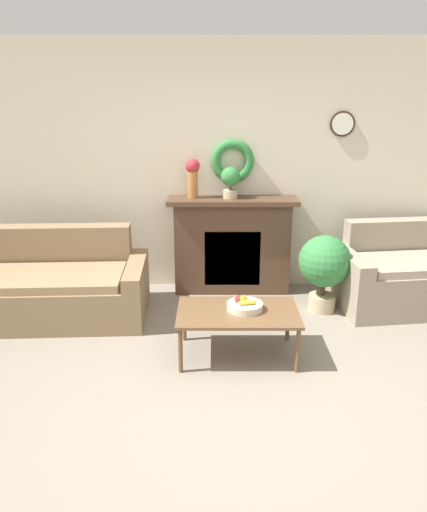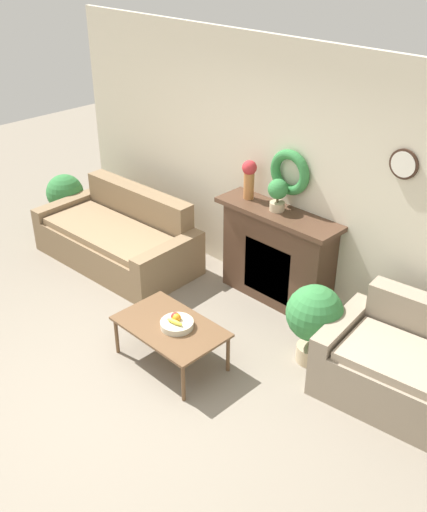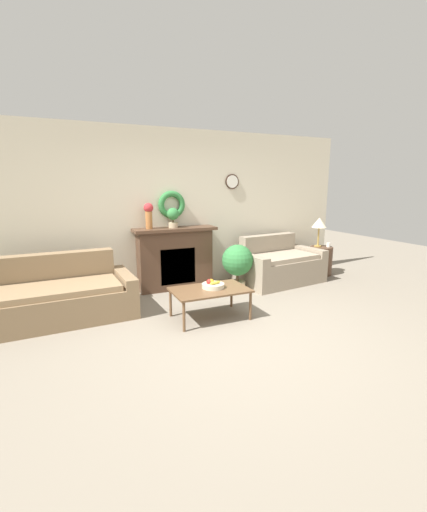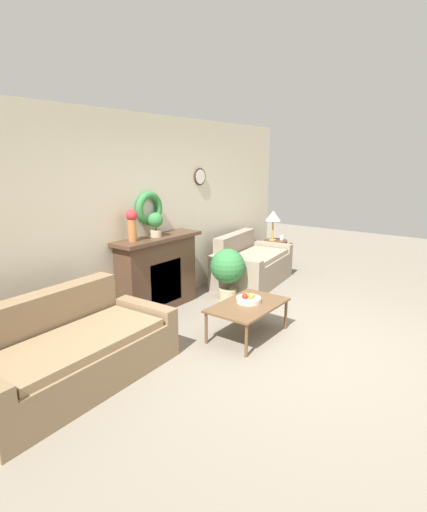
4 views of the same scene
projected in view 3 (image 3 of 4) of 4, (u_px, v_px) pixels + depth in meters
The scene contains 13 objects.
ground_plane at pixel (239, 341), 3.96m from camera, with size 16.00×16.00×0.00m, color gray.
wall_back at pixel (172, 210), 5.90m from camera, with size 6.80×0.16×2.70m.
fireplace at pixel (175, 258), 5.87m from camera, with size 1.40×0.41×1.06m.
couch_left at pixel (56, 297), 4.58m from camera, with size 2.03×1.09×0.83m.
loveseat_right at pixel (279, 266), 6.30m from camera, with size 1.64×1.08×0.85m.
coffee_table at pixel (210, 291), 4.56m from camera, with size 1.01×0.63×0.41m.
fruit_bowl at pixel (213, 285), 4.59m from camera, with size 0.30×0.30×0.12m.
side_table_by_loveseat at pixel (321, 261), 6.84m from camera, with size 0.45×0.45×0.57m.
table_lamp at pixel (319, 223), 6.71m from camera, with size 0.29×0.29×0.58m.
mug at pixel (328, 245), 6.74m from camera, with size 0.08×0.08×0.09m.
vase_on_mantel_left at pixel (149, 214), 5.55m from camera, with size 0.15×0.15×0.42m.
potted_plant_on_mantel at pixel (173, 216), 5.70m from camera, with size 0.21×0.21×0.33m.
potted_plant_floor_by_loveseat at pixel (238, 262), 5.73m from camera, with size 0.52×0.52×0.80m.
Camera 3 is at (-1.77, -3.23, 1.77)m, focal length 24.00 mm.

